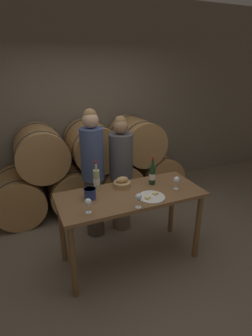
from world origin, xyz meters
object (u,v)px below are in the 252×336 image
at_px(cheese_plate, 151,197).
at_px(wine_glass_far_left, 88,202).
at_px(person_left, 93,174).
at_px(tasting_table, 131,204).
at_px(wine_glass_center, 177,180).
at_px(bread_basket, 122,183).
at_px(wine_glass_left, 138,197).
at_px(blue_crock, 90,193).
at_px(wine_bottle_red, 152,175).
at_px(wine_bottle_white, 96,179).
at_px(person_right, 121,174).

xyz_separation_m(cheese_plate, wine_glass_far_left, (-0.69, -0.03, 0.10)).
relative_size(person_left, cheese_plate, 6.00).
height_order(tasting_table, wine_glass_center, wine_glass_center).
relative_size(person_left, bread_basket, 8.72).
distance_m(tasting_table, wine_glass_left, 0.39).
height_order(bread_basket, wine_glass_left, wine_glass_left).
height_order(person_left, cheese_plate, person_left).
bearing_deg(cheese_plate, bread_basket, 116.17).
relative_size(blue_crock, wine_glass_far_left, 0.88).
bearing_deg(blue_crock, bread_basket, 17.45).
relative_size(wine_bottle_red, bread_basket, 1.68).
distance_m(wine_glass_far_left, wine_glass_left, 0.49).
relative_size(blue_crock, bread_basket, 0.67).
height_order(cheese_plate, wine_glass_far_left, wine_glass_far_left).
relative_size(wine_bottle_red, wine_glass_left, 2.21).
xyz_separation_m(tasting_table, cheese_plate, (0.16, -0.17, 0.13)).
xyz_separation_m(bread_basket, wine_glass_left, (-0.03, -0.50, 0.06)).
distance_m(person_left, wine_bottle_red, 0.78).
xyz_separation_m(bread_basket, wine_glass_center, (0.54, -0.30, 0.06)).
distance_m(tasting_table, wine_glass_center, 0.58).
relative_size(wine_bottle_white, bread_basket, 1.67).
relative_size(tasting_table, person_left, 0.93).
distance_m(blue_crock, wine_glass_left, 0.53).
relative_size(tasting_table, bread_basket, 8.09).
bearing_deg(tasting_table, blue_crock, 171.45).
bearing_deg(person_right, wine_glass_left, -102.34).
distance_m(person_right, bread_basket, 0.51).
distance_m(wine_bottle_white, bread_basket, 0.30).
height_order(person_left, wine_bottle_red, person_left).
distance_m(person_right, wine_glass_center, 0.86).
bearing_deg(bread_basket, wine_glass_far_left, -142.13).
xyz_separation_m(wine_bottle_white, bread_basket, (0.28, -0.06, -0.07)).
bearing_deg(wine_glass_center, wine_bottle_red, 130.09).
xyz_separation_m(tasting_table, person_right, (0.15, 0.66, 0.07)).
distance_m(wine_bottle_white, wine_glass_far_left, 0.51).
height_order(blue_crock, wine_glass_center, wine_glass_center).
bearing_deg(person_right, wine_bottle_red, -72.06).
height_order(bread_basket, wine_glass_center, wine_glass_center).
xyz_separation_m(wine_bottle_red, wine_glass_left, (-0.38, -0.42, -0.01)).
height_order(wine_bottle_red, cheese_plate, wine_bottle_red).
bearing_deg(wine_bottle_white, wine_glass_center, -23.45).
height_order(tasting_table, wine_bottle_red, wine_bottle_red).
bearing_deg(cheese_plate, wine_bottle_red, 60.47).
relative_size(person_right, wine_bottle_red, 4.83).
bearing_deg(wine_glass_center, wine_glass_left, -160.81).
distance_m(person_right, wine_bottle_red, 0.59).
distance_m(person_left, wine_glass_center, 1.07).
xyz_separation_m(tasting_table, person_left, (-0.23, 0.66, 0.14)).
height_order(blue_crock, bread_basket, bread_basket).
height_order(wine_bottle_white, blue_crock, wine_bottle_white).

